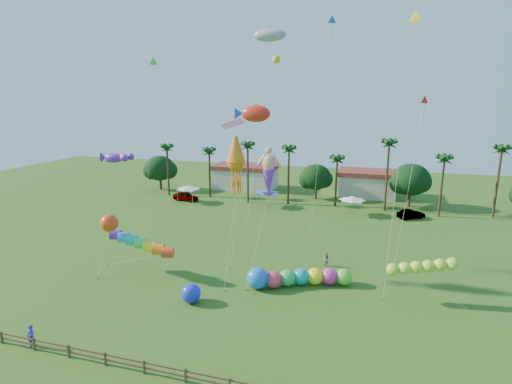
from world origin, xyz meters
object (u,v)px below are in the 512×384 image
(car_a, at_px, (186,196))
(blue_ball, at_px, (191,293))
(caterpillar_inflatable, at_px, (295,277))
(car_b, at_px, (411,214))
(spectator_b, at_px, (326,260))
(spectator_a, at_px, (31,336))

(car_a, relative_size, blue_ball, 2.64)
(caterpillar_inflatable, relative_size, blue_ball, 5.71)
(car_b, xyz_separation_m, caterpillar_inflatable, (-12.63, -27.19, 0.19))
(car_a, distance_m, caterpillar_inflatable, 37.40)
(spectator_b, height_order, caterpillar_inflatable, caterpillar_inflatable)
(spectator_a, xyz_separation_m, blue_ball, (8.35, 9.31, 0.00))
(spectator_b, bearing_deg, spectator_a, -96.65)
(car_b, relative_size, spectator_b, 2.69)
(spectator_b, bearing_deg, caterpillar_inflatable, -76.71)
(car_a, bearing_deg, spectator_a, -161.07)
(car_a, xyz_separation_m, caterpillar_inflatable, (25.23, -27.60, 0.09))
(car_a, distance_m, blue_ball, 37.43)
(car_a, bearing_deg, blue_ball, -145.55)
(caterpillar_inflatable, xyz_separation_m, blue_ball, (-8.33, -5.79, -0.00))
(car_b, bearing_deg, car_a, 55.61)
(car_b, relative_size, blue_ball, 2.39)
(spectator_a, height_order, caterpillar_inflatable, caterpillar_inflatable)
(blue_ball, bearing_deg, spectator_b, 46.78)
(car_a, bearing_deg, car_b, -83.03)
(caterpillar_inflatable, bearing_deg, car_a, 110.07)
(car_b, height_order, spectator_a, spectator_a)
(car_b, bearing_deg, caterpillar_inflatable, 121.32)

